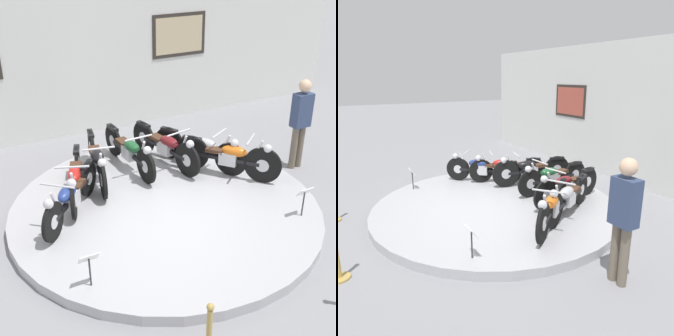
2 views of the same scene
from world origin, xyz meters
The scene contains 13 objects.
ground_plane centered at (0.00, 0.00, 0.00)m, with size 60.00×60.00×0.00m, color gray.
display_platform centered at (0.00, 0.00, 0.08)m, with size 5.11×5.11×0.17m, color #ADADB2.
back_wall centered at (0.00, 4.01, 1.84)m, with size 14.00×0.22×3.68m.
motorcycle_blue centered at (-1.49, 0.36, 0.54)m, with size 1.33×1.51×0.78m.
motorcycle_red centered at (-1.23, 0.91, 0.54)m, with size 0.77×1.85×0.78m.
motorcycle_black centered at (-0.69, 1.32, 0.57)m, with size 0.58×2.00×0.81m.
motorcycle_green centered at (0.00, 1.46, 0.55)m, with size 0.54×1.99×0.79m.
motorcycle_maroon centered at (0.69, 1.32, 0.56)m, with size 0.57×1.97×0.80m.
motorcycle_silver centered at (1.23, 0.92, 0.55)m, with size 1.00×1.77×0.80m.
motorcycle_orange centered at (1.48, 0.36, 0.57)m, with size 1.32×1.60×0.81m.
info_placard_front_left centered at (-1.77, -1.32, 0.53)m, with size 0.26×0.11×0.51m.
info_placard_front_centre centered at (1.77, -1.32, 0.53)m, with size 0.26×0.11×0.51m.
visitor_standing centered at (3.07, 0.30, 1.03)m, with size 0.36×0.24×1.79m.
Camera 1 is at (-3.07, -5.91, 4.26)m, focal length 50.00 mm.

